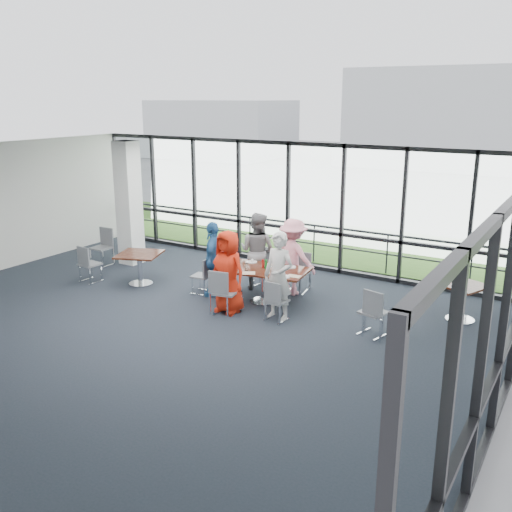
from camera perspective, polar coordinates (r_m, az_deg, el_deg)
The scene contains 40 objects.
floor at distance 11.16m, azimuth -9.26°, elevation -7.12°, with size 12.00×10.00×0.02m, color #1E262E.
ceiling at distance 10.36m, azimuth -10.05°, elevation 9.49°, with size 12.00×10.00×0.04m, color white.
curtain_wall_back at distance 14.69m, azimuth 3.21°, elevation 5.16°, with size 12.00×0.10×3.20m, color white.
curtain_wall_right at distance 8.23m, azimuth 24.06°, elevation -4.71°, with size 0.10×10.00×3.20m, color white.
structural_column at distance 15.19m, azimuth -12.59°, elevation 5.16°, with size 0.50×0.50×3.20m, color white.
apron at distance 19.48m, azimuth 10.12°, elevation 2.69°, with size 80.00×70.00×0.02m, color slate.
grass_strip at distance 17.67m, azimuth 7.74°, elevation 1.56°, with size 80.00×5.00×0.01m, color #2D5C1B.
hangar_aux at distance 43.56m, azimuth -3.50°, elevation 12.65°, with size 10.00×6.00×4.00m, color silver.
guard_rail at distance 15.44m, azimuth 4.20°, elevation 1.49°, with size 0.06×0.06×12.00m, color #2D2D33.
main_table at distance 12.13m, azimuth 0.74°, elevation -1.85°, with size 1.99×1.26×0.75m.
side_table_left at distance 13.56m, azimuth -11.58°, elevation -0.17°, with size 1.21×1.21×0.75m.
side_table_right at distance 11.84m, azimuth 19.97°, elevation -3.26°, with size 1.05×1.05×0.75m.
diner_near_left at distance 11.54m, azimuth -2.81°, elevation -1.58°, with size 0.83×0.54×1.71m, color red.
diner_near_right at distance 11.16m, azimuth 2.28°, elevation -2.02°, with size 0.64×0.47×1.76m, color silver.
diner_far_left at distance 12.92m, azimuth 0.13°, elevation 0.49°, with size 0.86×0.53×1.78m, color gray.
diner_far_right at distance 12.62m, azimuth 3.72°, elevation -0.08°, with size 1.11×0.57×1.71m, color pink.
diner_end at distance 12.55m, azimuth -4.26°, elevation -0.28°, with size 0.98×0.53×1.67m, color #285F9A.
chair_main_nl at distance 11.55m, azimuth -3.04°, elevation -3.65°, with size 0.45×0.45×0.91m, color slate, non-canonical shape.
chair_main_nr at distance 11.21m, azimuth 2.05°, elevation -4.51°, with size 0.40×0.40×0.81m, color slate, non-canonical shape.
chair_main_fl at distance 13.11m, azimuth 0.71°, elevation -1.31°, with size 0.44×0.44×0.89m, color slate, non-canonical shape.
chair_main_fr at distance 12.82m, azimuth 4.15°, elevation -1.78°, with size 0.43×0.43×0.87m, color slate, non-canonical shape.
chair_main_end at distance 12.80m, azimuth -5.46°, elevation -1.99°, with size 0.40×0.40×0.81m, color slate, non-canonical shape.
chair_spare_la at distance 14.07m, azimuth -16.27°, elevation -0.79°, with size 0.43×0.43×0.88m, color slate, non-canonical shape.
chair_spare_lb at distance 15.35m, azimuth -15.21°, elevation 0.79°, with size 0.46×0.46×0.95m, color slate, non-canonical shape.
chair_spare_r at distance 10.73m, azimuth 11.65°, elevation -5.55°, with size 0.44×0.44×0.90m, color slate, non-canonical shape.
plate_nl at distance 12.04m, azimuth -2.28°, elevation -1.31°, with size 0.28×0.28×0.01m, color white.
plate_nr at distance 11.54m, azimuth 2.77°, elevation -2.08°, with size 0.26×0.26×0.01m, color white.
plate_fl at distance 12.56m, azimuth -0.43°, elevation -0.59°, with size 0.24×0.24×0.01m, color white.
plate_fr at distance 12.20m, azimuth 3.41°, elevation -1.10°, with size 0.26×0.26×0.01m, color white.
plate_end at distance 12.46m, azimuth -2.64°, elevation -0.73°, with size 0.28×0.28×0.01m, color white.
tumbler_a at distance 11.94m, azimuth -0.97°, elevation -1.11°, with size 0.08×0.08×0.15m, color white.
tumbler_b at distance 11.79m, azimuth 1.64°, elevation -1.37°, with size 0.07×0.07×0.14m, color white.
tumbler_c at distance 12.23m, azimuth 1.40°, elevation -0.72°, with size 0.07×0.07×0.15m, color white.
tumbler_d at distance 12.26m, azimuth -2.32°, elevation -0.68°, with size 0.07×0.07×0.15m, color white.
menu_a at distance 11.78m, azimuth -0.87°, elevation -1.71°, with size 0.32×0.22×0.00m, color white.
menu_b at distance 11.61m, azimuth 3.82°, elevation -2.02°, with size 0.28×0.19×0.00m, color white.
menu_c at distance 12.39m, azimuth 1.80°, elevation -0.85°, with size 0.31×0.21×0.00m, color white.
condiment_caddy at distance 12.11m, azimuth 1.13°, elevation -1.14°, with size 0.10×0.07×0.04m, color black.
ketchup_bottle at distance 12.13m, azimuth 0.70°, elevation -0.76°, with size 0.06×0.06×0.18m, color #AB1814.
green_bottle at distance 12.06m, azimuth 1.01°, elevation -0.82°, with size 0.05×0.05×0.20m, color #157626.
Camera 1 is at (6.80, -7.74, 4.27)m, focal length 40.00 mm.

